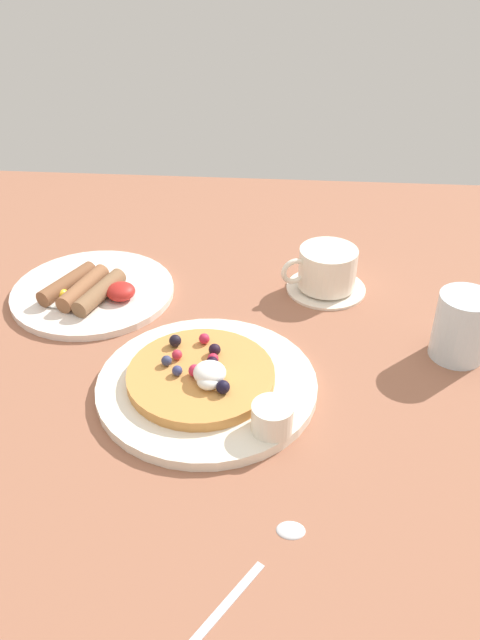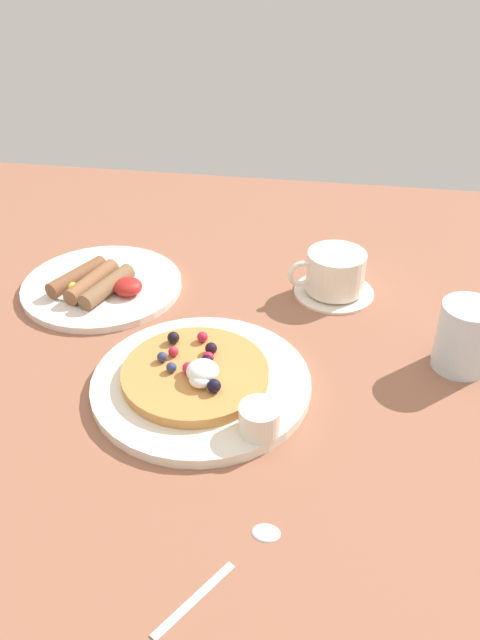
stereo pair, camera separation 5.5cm
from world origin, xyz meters
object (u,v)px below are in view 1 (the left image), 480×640
Objects in this scene: teaspoon at (269,554)px; water_glass at (461,326)px; syrup_ramekin at (272,417)px; coffee_cup at (327,267)px; coffee_saucer at (326,287)px; breakfast_plate at (93,292)px; pancake_plate at (207,385)px.

water_glass is at bearing 54.53° from teaspoon.
syrup_ramekin is 33.05cm from coffee_cup.
coffee_saucer is at bearing 77.76° from syrup_ramekin.
breakfast_plate reaches higher than teaspoon.
coffee_cup is at bearing 82.19° from teaspoon.
water_glass reaches higher than coffee_cup.
water_glass reaches higher than teaspoon.
pancake_plate is 2.37× the size of coffee_cup.
pancake_plate is at bearing -121.74° from coffee_saucer.
pancake_plate is 2.97× the size of water_glass.
breakfast_plate is at bearing 134.34° from pancake_plate.
coffee_cup is at bearing -157.88° from coffee_saucer.
syrup_ramekin is at bearing -143.82° from water_glass.
coffee_cup is (34.99, 4.33, 3.41)cm from breakfast_plate.
coffee_saucer is 0.92× the size of teaspoon.
coffee_saucer is 1.33× the size of water_glass.
water_glass reaches higher than pancake_plate.
water_glass is (16.53, -15.15, 4.14)cm from coffee_saucer.
syrup_ramekin is (8.26, -7.68, 2.40)cm from pancake_plate.
pancake_plate reaches higher than coffee_saucer.
water_glass is (51.66, -10.76, 4.01)cm from breakfast_plate.
breakfast_plate is (-19.85, 20.31, -0.13)cm from pancake_plate.
coffee_cup reaches higher than syrup_ramekin.
coffee_cup reaches higher than coffee_saucer.
pancake_plate is 33.44cm from water_glass.
water_glass is (23.56, 17.23, 1.48)cm from syrup_ramekin.
teaspoon is at bearing -69.53° from pancake_plate.
breakfast_plate is at bearing -172.95° from coffee_cup.
water_glass reaches higher than syrup_ramekin.
syrup_ramekin is at bearing 91.27° from teaspoon.
pancake_plate is at bearing 110.47° from teaspoon.
teaspoon is at bearing -97.97° from coffee_saucer.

